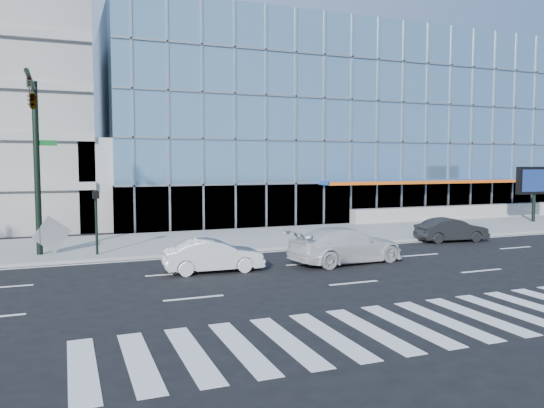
{
  "coord_description": "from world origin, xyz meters",
  "views": [
    {
      "loc": [
        -9.86,
        -20.82,
        4.42
      ],
      "look_at": [
        -0.49,
        3.0,
        2.43
      ],
      "focal_mm": 35.0,
      "sensor_mm": 36.0,
      "label": 1
    }
  ],
  "objects": [
    {
      "name": "dark_sedan",
      "position": [
        10.37,
        3.0,
        0.66
      ],
      "size": [
        4.17,
        1.9,
        1.33
      ],
      "primitive_type": "imported",
      "rotation": [
        0.0,
        0.0,
        1.44
      ],
      "color": "black",
      "rests_on": "ground"
    },
    {
      "name": "white_suv",
      "position": [
        1.72,
        -0.36,
        0.79
      ],
      "size": [
        5.65,
        2.84,
        1.57
      ],
      "primitive_type": "imported",
      "rotation": [
        0.0,
        0.0,
        1.69
      ],
      "color": "silver",
      "rests_on": "ground"
    },
    {
      "name": "tilted_panel",
      "position": [
        -10.46,
        6.03,
        1.06
      ],
      "size": [
        1.77,
        0.53,
        1.82
      ],
      "primitive_type": "cube",
      "rotation": [
        0.0,
        0.64,
        0.26
      ],
      "color": "gray",
      "rests_on": "sidewalk"
    },
    {
      "name": "white_sedan",
      "position": [
        -4.28,
        -0.12,
        0.66
      ],
      "size": [
        4.1,
        1.63,
        1.33
      ],
      "primitive_type": "imported",
      "rotation": [
        0.0,
        0.0,
        1.51
      ],
      "color": "silver",
      "rests_on": "ground"
    },
    {
      "name": "ramp_block",
      "position": [
        -6.0,
        18.0,
        3.0
      ],
      "size": [
        6.0,
        8.0,
        6.0
      ],
      "primitive_type": "cube",
      "color": "gray",
      "rests_on": "ground"
    },
    {
      "name": "theatre_building",
      "position": [
        14.0,
        26.0,
        7.5
      ],
      "size": [
        42.0,
        26.0,
        15.0
      ],
      "primitive_type": "cube",
      "color": "#6E9BB8",
      "rests_on": "ground"
    },
    {
      "name": "sidewalk",
      "position": [
        0.0,
        8.0,
        0.07
      ],
      "size": [
        120.0,
        8.0,
        0.15
      ],
      "primitive_type": "cube",
      "color": "gray",
      "rests_on": "ground"
    },
    {
      "name": "retaining_wall",
      "position": [
        24.0,
        11.6,
        0.65
      ],
      "size": [
        30.0,
        0.8,
        1.0
      ],
      "primitive_type": "cube",
      "color": "gray",
      "rests_on": "sidewalk"
    },
    {
      "name": "ground",
      "position": [
        0.0,
        0.0,
        0.0
      ],
      "size": [
        160.0,
        160.0,
        0.0
      ],
      "primitive_type": "plane",
      "color": "black",
      "rests_on": "ground"
    },
    {
      "name": "ped_signal_post",
      "position": [
        -8.5,
        4.94,
        2.14
      ],
      "size": [
        0.3,
        0.33,
        3.0
      ],
      "color": "black",
      "rests_on": "sidewalk"
    },
    {
      "name": "marquee_sign",
      "position": [
        22.0,
        7.99,
        3.07
      ],
      "size": [
        3.2,
        0.43,
        4.0
      ],
      "color": "black",
      "rests_on": "sidewalk"
    },
    {
      "name": "traffic_signal",
      "position": [
        -11.0,
        4.57,
        6.16
      ],
      "size": [
        1.14,
        5.74,
        8.0
      ],
      "color": "black",
      "rests_on": "sidewalk"
    }
  ]
}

